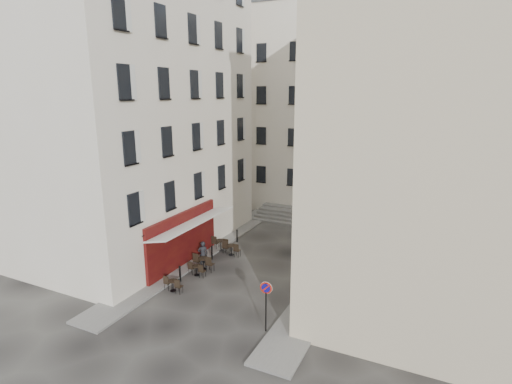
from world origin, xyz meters
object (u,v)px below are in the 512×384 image
Objects in this scene: pedestrian at (203,254)px; no_parking_sign at (266,297)px; bistro_table_b at (197,269)px; bistro_table_a at (173,284)px.

no_parking_sign is at bearing 102.52° from pedestrian.
no_parking_sign is 2.16× the size of bistro_table_b.
bistro_table_b is at bearing 144.63° from no_parking_sign.
no_parking_sign reaches higher than pedestrian.
no_parking_sign is 6.43m from bistro_table_a.
no_parking_sign is at bearing -29.70° from bistro_table_b.
bistro_table_b is at bearing 87.91° from bistro_table_a.
no_parking_sign is 2.11× the size of bistro_table_a.
pedestrian reaches higher than bistro_table_b.
bistro_table_a is (-6.16, 1.26, -1.33)m from no_parking_sign.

